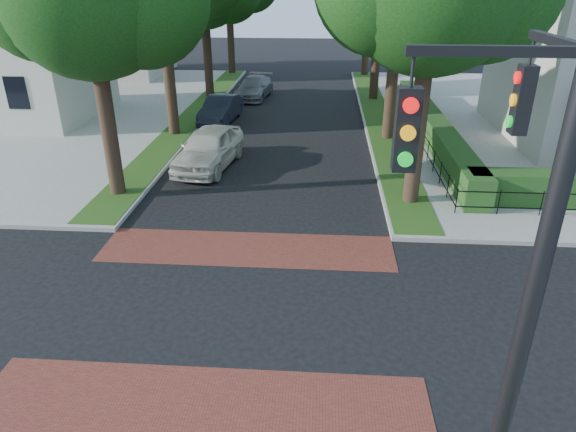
% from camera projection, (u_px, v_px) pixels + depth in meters
% --- Properties ---
extents(ground, '(120.00, 120.00, 0.00)m').
position_uv_depth(ground, '(230.00, 310.00, 12.98)').
color(ground, black).
rests_on(ground, ground).
extents(crosswalk_far, '(9.00, 2.20, 0.01)m').
position_uv_depth(crosswalk_far, '(247.00, 249.00, 15.86)').
color(crosswalk_far, maroon).
rests_on(crosswalk_far, ground).
extents(crosswalk_near, '(9.00, 2.20, 0.01)m').
position_uv_depth(crosswalk_near, '(202.00, 406.00, 10.09)').
color(crosswalk_near, maroon).
rests_on(crosswalk_near, ground).
extents(grass_strip_ne, '(1.60, 29.80, 0.02)m').
position_uv_depth(grass_strip_ne, '(378.00, 117.00, 29.78)').
color(grass_strip_ne, '#254814').
rests_on(grass_strip_ne, sidewalk_ne).
extents(grass_strip_nw, '(1.60, 29.80, 0.02)m').
position_uv_depth(grass_strip_nw, '(195.00, 114.00, 30.46)').
color(grass_strip_nw, '#254814').
rests_on(grass_strip_nw, sidewalk_nw).
extents(hedge_main_road, '(1.00, 18.00, 1.20)m').
position_uv_depth(hedge_main_road, '(432.00, 127.00, 25.69)').
color(hedge_main_road, '#184317').
rests_on(hedge_main_road, sidewalk_ne).
extents(fence_main_road, '(0.06, 18.00, 0.90)m').
position_uv_depth(fence_main_road, '(416.00, 129.00, 25.80)').
color(fence_main_road, black).
rests_on(fence_main_road, sidewalk_ne).
extents(house_left_near, '(10.00, 9.00, 10.14)m').
position_uv_depth(house_left_near, '(1.00, 27.00, 28.00)').
color(house_left_near, beige).
rests_on(house_left_near, sidewalk_nw).
extents(house_left_far, '(10.00, 9.00, 10.14)m').
position_uv_depth(house_left_far, '(103.00, 10.00, 40.62)').
color(house_left_far, beige).
rests_on(house_left_far, sidewalk_nw).
extents(traffic_signal, '(2.17, 2.00, 8.00)m').
position_uv_depth(traffic_signal, '(525.00, 229.00, 6.67)').
color(traffic_signal, black).
rests_on(traffic_signal, sidewalk_se).
extents(parked_car_front, '(2.71, 5.25, 1.71)m').
position_uv_depth(parked_car_front, '(209.00, 148.00, 22.23)').
color(parked_car_front, beige).
rests_on(parked_car_front, ground).
extents(parked_car_middle, '(1.98, 4.53, 1.45)m').
position_uv_depth(parked_car_middle, '(221.00, 109.00, 29.10)').
color(parked_car_middle, '#1F242F').
rests_on(parked_car_middle, ground).
extents(parked_car_rear, '(2.42, 4.95, 1.39)m').
position_uv_depth(parked_car_rear, '(254.00, 88.00, 34.74)').
color(parked_car_rear, slate).
rests_on(parked_car_rear, ground).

